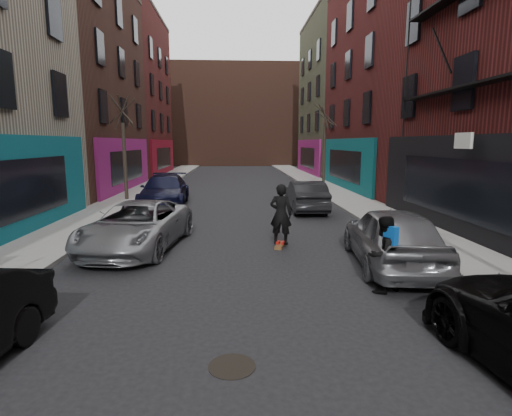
{
  "coord_description": "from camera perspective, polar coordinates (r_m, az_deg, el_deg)",
  "views": [
    {
      "loc": [
        -0.21,
        -4.33,
        3.25
      ],
      "look_at": [
        0.33,
        5.65,
        1.6
      ],
      "focal_mm": 28.0,
      "sensor_mm": 36.0,
      "label": 1
    }
  ],
  "objects": [
    {
      "name": "manhole",
      "position": [
        6.3,
        -3.46,
        -21.63
      ],
      "size": [
        0.81,
        0.81,
        0.01
      ],
      "primitive_type": "cylinder",
      "rotation": [
        0.0,
        0.0,
        -0.17
      ],
      "color": "black",
      "rests_on": "ground"
    },
    {
      "name": "skateboarder",
      "position": [
        12.4,
        3.57,
        -0.88
      ],
      "size": [
        0.8,
        0.65,
        1.89
      ],
      "primitive_type": "imported",
      "rotation": [
        0.0,
        0.0,
        2.82
      ],
      "color": "black",
      "rests_on": "skateboard"
    },
    {
      "name": "parked_right_end",
      "position": [
        19.21,
        7.14,
        1.74
      ],
      "size": [
        1.6,
        4.41,
        1.45
      ],
      "primitive_type": "imported",
      "rotation": [
        0.0,
        0.0,
        3.13
      ],
      "color": "black",
      "rests_on": "ground"
    },
    {
      "name": "ground",
      "position": [
        5.42,
        -0.33,
        -27.48
      ],
      "size": [
        160.0,
        160.0,
        0.0
      ],
      "primitive_type": "plane",
      "color": "black",
      "rests_on": "ground"
    },
    {
      "name": "pedestrian",
      "position": [
        9.13,
        17.71,
        -6.3
      ],
      "size": [
        1.03,
        0.96,
        1.69
      ],
      "rotation": [
        0.0,
        0.0,
        3.64
      ],
      "color": "black",
      "rests_on": "ground"
    },
    {
      "name": "buildings_right",
      "position": [
        24.98,
        32.2,
        18.95
      ],
      "size": [
        12.0,
        56.0,
        16.0
      ],
      "primitive_type": "cube",
      "color": "#45241D",
      "rests_on": "ground"
    },
    {
      "name": "building_far",
      "position": [
        60.45,
        -2.98,
        12.91
      ],
      "size": [
        40.0,
        10.0,
        14.0
      ],
      "primitive_type": "cube",
      "color": "#47281E",
      "rests_on": "ground"
    },
    {
      "name": "sidewalk_left",
      "position": [
        35.0,
        -13.06,
        3.9
      ],
      "size": [
        2.5,
        84.0,
        0.13
      ],
      "primitive_type": "cube",
      "color": "gray",
      "rests_on": "ground"
    },
    {
      "name": "tree_left_far",
      "position": [
        23.12,
        -18.37,
        9.22
      ],
      "size": [
        2.0,
        2.0,
        6.5
      ],
      "primitive_type": null,
      "color": "black",
      "rests_on": "sidewalk_left"
    },
    {
      "name": "parked_right_far",
      "position": [
        11.08,
        18.81,
        -3.86
      ],
      "size": [
        2.45,
        4.94,
        1.62
      ],
      "primitive_type": "imported",
      "rotation": [
        0.0,
        0.0,
        3.02
      ],
      "color": "gray",
      "rests_on": "ground"
    },
    {
      "name": "parked_left_end",
      "position": [
        20.99,
        -12.92,
        2.42
      ],
      "size": [
        2.48,
        5.58,
        1.59
      ],
      "primitive_type": "imported",
      "rotation": [
        0.0,
        0.0,
        0.05
      ],
      "color": "black",
      "rests_on": "ground"
    },
    {
      "name": "parked_left_far",
      "position": [
        12.78,
        -16.6,
        -2.44
      ],
      "size": [
        3.07,
        5.47,
        1.44
      ],
      "primitive_type": "imported",
      "rotation": [
        0.0,
        0.0,
        -0.13
      ],
      "color": "gray",
      "rests_on": "ground"
    },
    {
      "name": "sidewalk_right",
      "position": [
        35.08,
        7.54,
        4.08
      ],
      "size": [
        2.5,
        84.0,
        0.13
      ],
      "primitive_type": "cube",
      "color": "gray",
      "rests_on": "ground"
    },
    {
      "name": "tree_right_far",
      "position": [
        29.05,
        9.78,
        9.79
      ],
      "size": [
        2.0,
        2.0,
        6.8
      ],
      "primitive_type": null,
      "color": "black",
      "rests_on": "sidewalk_right"
    },
    {
      "name": "skateboard",
      "position": [
        12.61,
        3.52,
        -5.34
      ],
      "size": [
        0.46,
        0.83,
        0.1
      ],
      "primitive_type": "cube",
      "rotation": [
        0.0,
        0.0,
        -0.32
      ],
      "color": "brown",
      "rests_on": "ground"
    }
  ]
}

